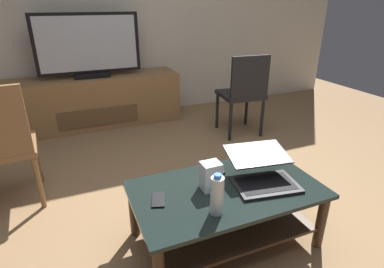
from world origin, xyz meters
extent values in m
plane|color=olive|center=(0.00, 0.00, 0.00)|extent=(7.68, 7.68, 0.00)
cube|color=beige|center=(0.00, 2.54, 1.40)|extent=(6.40, 0.12, 2.80)
cube|color=black|center=(0.02, -0.16, 0.37)|extent=(1.11, 0.63, 0.02)
cube|color=#472D1E|center=(0.02, -0.16, 0.14)|extent=(0.98, 0.56, 0.02)
cylinder|color=#472D1E|center=(0.53, -0.42, 0.18)|extent=(0.06, 0.06, 0.36)
cylinder|color=#472D1E|center=(-0.49, 0.11, 0.18)|extent=(0.06, 0.06, 0.36)
cylinder|color=#472D1E|center=(0.53, 0.11, 0.18)|extent=(0.06, 0.06, 0.36)
cube|color=olive|center=(-0.46, 2.22, 0.30)|extent=(1.99, 0.49, 0.59)
cube|color=brown|center=(-0.46, 1.97, 0.18)|extent=(0.89, 0.01, 0.21)
cube|color=black|center=(-0.46, 2.20, 0.62)|extent=(0.40, 0.20, 0.05)
cube|color=black|center=(-0.46, 2.20, 0.97)|extent=(1.13, 0.04, 0.65)
cube|color=#B2B7C1|center=(-0.46, 2.18, 0.97)|extent=(1.06, 0.01, 0.59)
cube|color=black|center=(1.01, 1.35, 0.45)|extent=(0.48, 0.48, 0.04)
cube|color=black|center=(0.99, 1.15, 0.68)|extent=(0.42, 0.08, 0.46)
cylinder|color=black|center=(1.22, 1.52, 0.21)|extent=(0.04, 0.04, 0.43)
cylinder|color=black|center=(0.84, 1.55, 0.21)|extent=(0.04, 0.04, 0.43)
cylinder|color=black|center=(1.18, 1.14, 0.21)|extent=(0.04, 0.04, 0.43)
cylinder|color=black|center=(0.80, 1.17, 0.21)|extent=(0.04, 0.04, 0.43)
cube|color=brown|center=(-1.25, 0.84, 0.44)|extent=(0.47, 0.47, 0.04)
cylinder|color=brown|center=(-1.07, 1.04, 0.21)|extent=(0.04, 0.04, 0.42)
cylinder|color=brown|center=(-1.05, 0.66, 0.21)|extent=(0.04, 0.04, 0.42)
cube|color=black|center=(0.24, -0.23, 0.40)|extent=(0.41, 0.31, 0.02)
cube|color=black|center=(0.24, -0.23, 0.41)|extent=(0.36, 0.25, 0.00)
cube|color=black|center=(0.27, -0.08, 0.53)|extent=(0.41, 0.31, 0.05)
cube|color=#3F8CD8|center=(0.27, -0.09, 0.53)|extent=(0.37, 0.27, 0.04)
cube|color=silver|center=(-0.07, -0.12, 0.47)|extent=(0.11, 0.09, 0.17)
cube|color=#19D84C|center=(-0.07, -0.17, 0.42)|extent=(0.07, 0.00, 0.01)
cylinder|color=silver|center=(-0.14, -0.34, 0.49)|extent=(0.07, 0.07, 0.21)
cylinder|color=blue|center=(-0.14, -0.34, 0.61)|extent=(0.04, 0.04, 0.02)
cube|color=black|center=(-0.39, -0.12, 0.39)|extent=(0.11, 0.16, 0.01)
cube|color=black|center=(0.02, 0.04, 0.40)|extent=(0.13, 0.16, 0.02)
camera|label=1|loc=(-0.76, -1.50, 1.40)|focal=28.79mm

